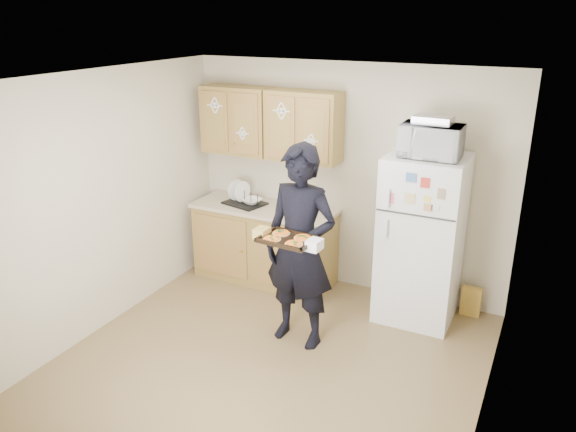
{
  "coord_description": "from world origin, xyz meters",
  "views": [
    {
      "loc": [
        2.05,
        -3.77,
        2.99
      ],
      "look_at": [
        -0.04,
        0.45,
        1.26
      ],
      "focal_mm": 35.0,
      "sensor_mm": 36.0,
      "label": 1
    }
  ],
  "objects": [
    {
      "name": "floor",
      "position": [
        0.0,
        0.0,
        0.0
      ],
      "size": [
        3.6,
        3.6,
        0.0
      ],
      "primitive_type": "plane",
      "color": "olive",
      "rests_on": "ground"
    },
    {
      "name": "base_cabinet",
      "position": [
        -0.85,
        1.48,
        0.43
      ],
      "size": [
        1.6,
        0.6,
        0.86
      ],
      "primitive_type": "cube",
      "color": "olive",
      "rests_on": "floor"
    },
    {
      "name": "pizza_front_left",
      "position": [
        -0.02,
        0.11,
        1.17
      ],
      "size": [
        0.15,
        0.15,
        0.02
      ],
      "primitive_type": "cylinder",
      "color": "orange",
      "rests_on": "baking_tray"
    },
    {
      "name": "person",
      "position": [
        0.07,
        0.48,
        0.96
      ],
      "size": [
        0.73,
        0.5,
        1.92
      ],
      "primitive_type": "imported",
      "rotation": [
        0.0,
        0.0,
        -0.07
      ],
      "color": "black",
      "rests_on": "floor"
    },
    {
      "name": "ceiling",
      "position": [
        0.0,
        0.0,
        2.5
      ],
      "size": [
        3.6,
        3.6,
        0.0
      ],
      "primitive_type": "plane",
      "color": "white",
      "rests_on": "wall_back"
    },
    {
      "name": "microwave",
      "position": [
        0.97,
        1.38,
        1.85
      ],
      "size": [
        0.56,
        0.38,
        0.31
      ],
      "primitive_type": "imported",
      "rotation": [
        0.0,
        0.0,
        0.01
      ],
      "color": "white",
      "rests_on": "refrigerator"
    },
    {
      "name": "bowl",
      "position": [
        -1.0,
        1.46,
        0.95
      ],
      "size": [
        0.25,
        0.25,
        0.05
      ],
      "primitive_type": "imported",
      "rotation": [
        0.0,
        0.0,
        -0.14
      ],
      "color": "white",
      "rests_on": "dish_rack"
    },
    {
      "name": "pizza_back_left",
      "position": [
        -0.01,
        0.26,
        1.17
      ],
      "size": [
        0.15,
        0.15,
        0.02
      ],
      "primitive_type": "cylinder",
      "color": "orange",
      "rests_on": "baking_tray"
    },
    {
      "name": "refrigerator",
      "position": [
        0.95,
        1.43,
        0.85
      ],
      "size": [
        0.75,
        0.7,
        1.7
      ],
      "primitive_type": "cube",
      "color": "white",
      "rests_on": "floor"
    },
    {
      "name": "wall_left",
      "position": [
        -1.8,
        0.0,
        1.25
      ],
      "size": [
        0.04,
        3.6,
        2.5
      ],
      "primitive_type": "cube",
      "color": "beige",
      "rests_on": "floor"
    },
    {
      "name": "countertop",
      "position": [
        -0.85,
        1.48,
        0.88
      ],
      "size": [
        1.64,
        0.64,
        0.04
      ],
      "primitive_type": "cube",
      "color": "beige",
      "rests_on": "base_cabinet"
    },
    {
      "name": "pizza_back_right",
      "position": [
        0.2,
        0.25,
        1.17
      ],
      "size": [
        0.15,
        0.15,
        0.02
      ],
      "primitive_type": "cylinder",
      "color": "orange",
      "rests_on": "baking_tray"
    },
    {
      "name": "dish_rack",
      "position": [
        -1.09,
        1.46,
        0.99
      ],
      "size": [
        0.51,
        0.43,
        0.18
      ],
      "primitive_type": "cube",
      "rotation": [
        0.0,
        0.0,
        -0.23
      ],
      "color": "black",
      "rests_on": "countertop"
    },
    {
      "name": "baking_tray",
      "position": [
        0.09,
        0.18,
        1.15
      ],
      "size": [
        0.48,
        0.37,
        0.04
      ],
      "primitive_type": "cube",
      "rotation": [
        0.0,
        0.0,
        -0.07
      ],
      "color": "black",
      "rests_on": "person"
    },
    {
      "name": "soap_bottle",
      "position": [
        -0.47,
        1.42,
        0.99
      ],
      "size": [
        0.08,
        0.08,
        0.17
      ],
      "primitive_type": "imported",
      "rotation": [
        0.0,
        0.0,
        0.06
      ],
      "color": "white",
      "rests_on": "countertop"
    },
    {
      "name": "upper_cab_right",
      "position": [
        -0.43,
        1.61,
        1.83
      ],
      "size": [
        0.8,
        0.33,
        0.75
      ],
      "primitive_type": "cube",
      "color": "olive",
      "rests_on": "wall_back"
    },
    {
      "name": "wall_right",
      "position": [
        1.8,
        0.0,
        1.25
      ],
      "size": [
        0.04,
        3.6,
        2.5
      ],
      "primitive_type": "cube",
      "color": "beige",
      "rests_on": "floor"
    },
    {
      "name": "foil_pan",
      "position": [
        0.97,
        1.41,
        2.04
      ],
      "size": [
        0.35,
        0.25,
        0.07
      ],
      "primitive_type": "cube",
      "rotation": [
        0.0,
        0.0,
        -0.03
      ],
      "color": "#B7B9BF",
      "rests_on": "microwave"
    },
    {
      "name": "upper_cab_left",
      "position": [
        -1.25,
        1.61,
        1.83
      ],
      "size": [
        0.8,
        0.33,
        0.75
      ],
      "primitive_type": "cube",
      "color": "olive",
      "rests_on": "wall_back"
    },
    {
      "name": "wall_back",
      "position": [
        0.0,
        1.8,
        1.25
      ],
      "size": [
        3.6,
        0.04,
        2.5
      ],
      "primitive_type": "cube",
      "color": "beige",
      "rests_on": "floor"
    },
    {
      "name": "wall_front",
      "position": [
        0.0,
        -1.8,
        1.25
      ],
      "size": [
        3.6,
        0.04,
        2.5
      ],
      "primitive_type": "cube",
      "color": "beige",
      "rests_on": "floor"
    },
    {
      "name": "pizza_front_right",
      "position": [
        0.19,
        0.1,
        1.17
      ],
      "size": [
        0.15,
        0.15,
        0.02
      ],
      "primitive_type": "cylinder",
      "color": "orange",
      "rests_on": "baking_tray"
    },
    {
      "name": "cereal_box",
      "position": [
        1.47,
        1.67,
        0.16
      ],
      "size": [
        0.2,
        0.07,
        0.32
      ],
      "primitive_type": "cube",
      "color": "#ECD853",
      "rests_on": "floor"
    }
  ]
}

